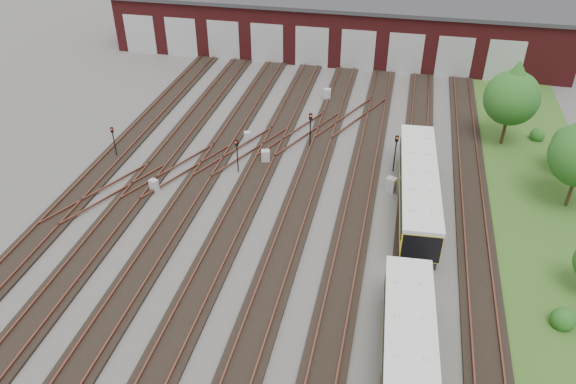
# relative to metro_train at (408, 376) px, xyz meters

# --- Properties ---
(ground) EXTENTS (120.00, 120.00, 0.00)m
(ground) POSITION_rel_metro_train_xyz_m (-10.00, 6.99, -1.76)
(ground) COLOR #44423F
(ground) RESTS_ON ground
(track_network) EXTENTS (30.40, 70.00, 0.33)m
(track_network) POSITION_rel_metro_train_xyz_m (-10.17, 7.58, -1.66)
(track_network) COLOR black
(track_network) RESTS_ON ground
(maintenance_shed) EXTENTS (51.00, 12.50, 6.35)m
(maintenance_shed) POSITION_rel_metro_train_xyz_m (-10.01, 46.97, 1.44)
(maintenance_shed) COLOR #4D1314
(maintenance_shed) RESTS_ON ground
(grass_verge) EXTENTS (8.00, 55.00, 0.05)m
(grass_verge) POSITION_rel_metro_train_xyz_m (9.00, 16.99, -1.74)
(grass_verge) COLOR #2A4E1A
(grass_verge) RESTS_ON ground
(metro_train) EXTENTS (3.17, 45.64, 2.80)m
(metro_train) POSITION_rel_metro_train_xyz_m (0.00, 0.00, 0.00)
(metro_train) COLOR black
(metro_train) RESTS_ON ground
(signal_mast_0) EXTENTS (0.25, 0.24, 2.69)m
(signal_mast_0) POSITION_rel_metro_train_xyz_m (-23.83, 18.13, -0.03)
(signal_mast_0) COLOR black
(signal_mast_0) RESTS_ON ground
(signal_mast_1) EXTENTS (0.30, 0.29, 3.12)m
(signal_mast_1) POSITION_rel_metro_train_xyz_m (-8.83, 23.08, 0.25)
(signal_mast_1) COLOR black
(signal_mast_1) RESTS_ON ground
(signal_mast_2) EXTENTS (0.26, 0.24, 2.78)m
(signal_mast_2) POSITION_rel_metro_train_xyz_m (-13.57, 18.09, 0.03)
(signal_mast_2) COLOR black
(signal_mast_2) RESTS_ON ground
(signal_mast_3) EXTENTS (0.27, 0.25, 3.12)m
(signal_mast_3) POSITION_rel_metro_train_xyz_m (-1.80, 20.75, 0.23)
(signal_mast_3) COLOR black
(signal_mast_3) RESTS_ON ground
(relay_cabinet_0) EXTENTS (0.71, 0.65, 0.96)m
(relay_cabinet_0) POSITION_rel_metro_train_xyz_m (-18.83, 14.16, -1.28)
(relay_cabinet_0) COLOR #A1A4A6
(relay_cabinet_0) RESTS_ON ground
(relay_cabinet_1) EXTENTS (0.79, 0.71, 1.10)m
(relay_cabinet_1) POSITION_rel_metro_train_xyz_m (-11.83, 19.88, -1.21)
(relay_cabinet_1) COLOR #A1A4A6
(relay_cabinet_1) RESTS_ON ground
(relay_cabinet_2) EXTENTS (0.65, 0.59, 0.91)m
(relay_cabinet_2) POSITION_rel_metro_train_xyz_m (-14.19, 22.93, -1.31)
(relay_cabinet_2) COLOR #A1A4A6
(relay_cabinet_2) RESTS_ON ground
(relay_cabinet_3) EXTENTS (0.72, 0.61, 1.14)m
(relay_cabinet_3) POSITION_rel_metro_train_xyz_m (-8.93, 32.69, -1.19)
(relay_cabinet_3) COLOR #A1A4A6
(relay_cabinet_3) RESTS_ON ground
(relay_cabinet_4) EXTENTS (0.84, 0.78, 1.13)m
(relay_cabinet_4) POSITION_rel_metro_train_xyz_m (-1.83, 17.89, -1.20)
(relay_cabinet_4) COLOR #A1A4A6
(relay_cabinet_4) RESTS_ON ground
(tree_0) EXTENTS (4.43, 4.43, 7.34)m
(tree_0) POSITION_rel_metro_train_xyz_m (6.83, 27.17, 2.96)
(tree_0) COLOR #322616
(tree_0) RESTS_ON ground
(tree_1) EXTENTS (2.74, 2.74, 4.53)m
(tree_1) POSITION_rel_metro_train_xyz_m (10.99, 23.28, 1.15)
(tree_1) COLOR #322616
(tree_1) RESTS_ON ground
(bush_0) EXTENTS (1.33, 1.33, 1.33)m
(bush_0) POSITION_rel_metro_train_xyz_m (8.13, 6.61, -1.10)
(bush_0) COLOR #174D16
(bush_0) RESTS_ON ground
(bush_1) EXTENTS (1.46, 1.46, 1.46)m
(bush_1) POSITION_rel_metro_train_xyz_m (7.30, 31.77, -1.03)
(bush_1) COLOR #174D16
(bush_1) RESTS_ON ground
(bush_2) EXTENTS (1.23, 1.23, 1.23)m
(bush_2) POSITION_rel_metro_train_xyz_m (9.85, 28.55, -1.15)
(bush_2) COLOR #174D16
(bush_2) RESTS_ON ground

